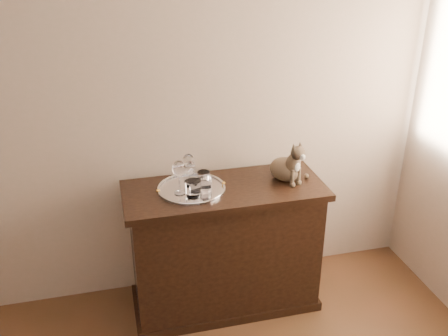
% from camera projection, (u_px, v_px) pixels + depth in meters
% --- Properties ---
extents(wall_back, '(4.00, 0.10, 2.70)m').
position_uv_depth(wall_back, '(111.00, 98.00, 2.88)').
color(wall_back, tan).
rests_on(wall_back, ground).
extents(sideboard, '(1.20, 0.50, 0.85)m').
position_uv_depth(sideboard, '(224.00, 248.00, 3.13)').
color(sideboard, black).
rests_on(sideboard, ground).
extents(tray, '(0.40, 0.40, 0.01)m').
position_uv_depth(tray, '(191.00, 189.00, 2.92)').
color(tray, silver).
rests_on(tray, sideboard).
extents(wine_glass_b, '(0.07, 0.07, 0.18)m').
position_uv_depth(wine_glass_b, '(189.00, 168.00, 2.97)').
color(wine_glass_b, silver).
rests_on(wine_glass_b, tray).
extents(wine_glass_c, '(0.08, 0.08, 0.20)m').
position_uv_depth(wine_glass_c, '(179.00, 177.00, 2.83)').
color(wine_glass_c, silver).
rests_on(wine_glass_c, tray).
extents(wine_glass_d, '(0.07, 0.07, 0.18)m').
position_uv_depth(wine_glass_d, '(190.00, 176.00, 2.87)').
color(wine_glass_d, silver).
rests_on(wine_glass_d, tray).
extents(tumbler_a, '(0.07, 0.07, 0.08)m').
position_uv_depth(tumbler_a, '(205.00, 185.00, 2.88)').
color(tumbler_a, white).
rests_on(tumbler_a, tray).
extents(tumbler_b, '(0.09, 0.09, 0.10)m').
position_uv_depth(tumbler_b, '(193.00, 189.00, 2.81)').
color(tumbler_b, white).
rests_on(tumbler_b, tray).
extents(tumbler_c, '(0.07, 0.07, 0.08)m').
position_uv_depth(tumbler_c, '(204.00, 178.00, 2.95)').
color(tumbler_c, silver).
rests_on(tumbler_c, tray).
extents(cat, '(0.34, 0.33, 0.27)m').
position_uv_depth(cat, '(286.00, 159.00, 3.00)').
color(cat, '#4E3D2E').
rests_on(cat, sideboard).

